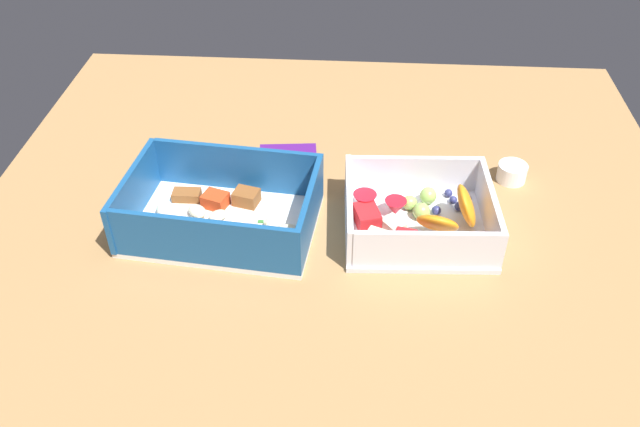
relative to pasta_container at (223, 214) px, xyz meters
The scene contains 5 objects.
table_surface 11.85cm from the pasta_container, ahead, with size 80.00×80.00×2.00cm, color #9E7547.
pasta_container is the anchor object (origin of this frame).
fruit_bowl 20.83cm from the pasta_container, ahead, with size 16.19×14.28×5.64cm.
candy_bar 15.12cm from the pasta_container, 68.69° to the left, with size 7.00×2.40×1.20cm, color #51197A.
paper_cup_liner 34.27cm from the pasta_container, 18.80° to the left, with size 3.45×3.45×2.14cm, color white.
Camera 1 is at (2.61, -55.27, 48.87)cm, focal length 37.28 mm.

